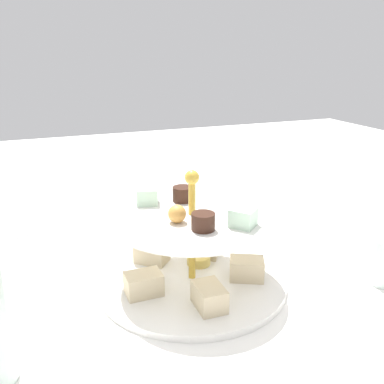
{
  "coord_description": "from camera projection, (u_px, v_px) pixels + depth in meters",
  "views": [
    {
      "loc": [
        -0.51,
        0.2,
        0.32
      ],
      "look_at": [
        0.0,
        0.0,
        0.14
      ],
      "focal_mm": 39.99,
      "sensor_mm": 36.0,
      "label": 1
    }
  ],
  "objects": [
    {
      "name": "ground_plane",
      "position": [
        192.0,
        283.0,
        0.62
      ],
      "size": [
        2.4,
        2.4,
        0.0
      ],
      "primitive_type": "plane",
      "color": "white"
    },
    {
      "name": "tiered_serving_stand",
      "position": [
        192.0,
        254.0,
        0.61
      ],
      "size": [
        0.27,
        0.27,
        0.17
      ],
      "color": "white",
      "rests_on": "ground_plane"
    },
    {
      "name": "butter_knife_left",
      "position": [
        54.0,
        226.0,
        0.82
      ],
      "size": [
        0.08,
        0.16,
        0.0
      ],
      "primitive_type": "cube",
      "rotation": [
        0.0,
        0.0,
        1.94
      ],
      "color": "silver",
      "rests_on": "ground_plane"
    }
  ]
}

